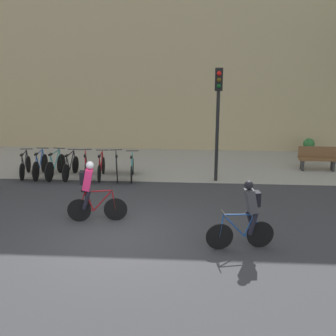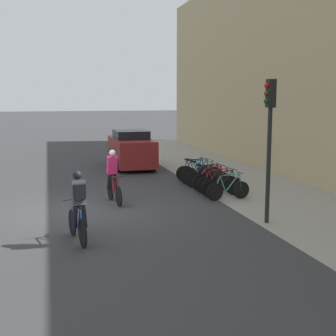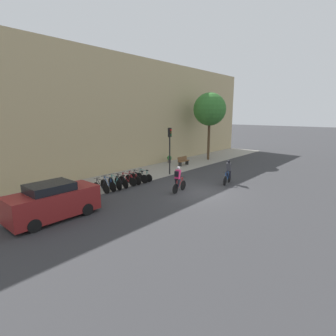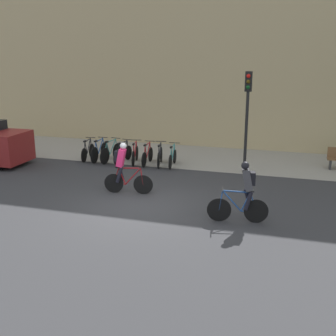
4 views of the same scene
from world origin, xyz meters
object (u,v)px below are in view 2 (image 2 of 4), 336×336
Objects in this scene: parked_bike_2 at (202,175)px; parked_bike_4 at (211,180)px; parked_bike_0 at (193,171)px; parked_bike_7 at (228,189)px; parked_bike_6 at (222,185)px; cyclist_pink at (113,174)px; parked_bike_5 at (217,183)px; parked_bike_1 at (198,172)px; parked_car at (131,150)px; traffic_light_pole at (269,125)px; cyclist_grey at (78,205)px; parked_bike_3 at (206,178)px.

parked_bike_2 is 1.07× the size of parked_bike_4.
parked_bike_0 reaches higher than parked_bike_7.
parked_bike_2 is 1.05× the size of parked_bike_6.
parked_bike_6 is at bearing -0.01° from parked_bike_2.
parked_bike_5 is at bearing 97.43° from cyclist_pink.
parked_bike_1 reaches higher than parked_bike_4.
parked_bike_6 is at bearing 89.07° from cyclist_pink.
parked_bike_4 is 1.70m from parked_bike_7.
parked_bike_2 reaches higher than parked_bike_4.
parked_bike_1 is 5.13m from parked_car.
parked_bike_4 is at bearing -0.01° from parked_bike_2.
traffic_light_pole reaches higher than parked_bike_5.
parked_bike_1 is 0.57m from parked_bike_2.
parked_bike_5 is at bearing 179.33° from traffic_light_pole.
parked_bike_1 is 1.02× the size of parked_bike_6.
cyclist_grey is at bearing -34.85° from parked_bike_0.
cyclist_grey is at bearing -83.57° from traffic_light_pole.
parked_bike_5 is 0.57m from parked_bike_6.
parked_bike_4 is (0.57, 0.00, 0.00)m from parked_bike_3.
cyclist_pink is 1.02× the size of parked_bike_2.
cyclist_grey is at bearing -41.90° from parked_bike_3.
parked_bike_6 is at bearing 179.93° from parked_bike_7.
parked_bike_5 is at bearing 179.97° from parked_bike_7.
parked_bike_6 is 7.82m from parked_car.
parked_bike_1 is at bearing 125.58° from cyclist_pink.
parked_bike_6 is at bearing -0.01° from parked_bike_4.
parked_car is at bearing 164.07° from cyclist_grey.
parked_bike_5 is (-4.75, 5.28, -0.56)m from cyclist_grey.
parked_bike_2 reaches higher than parked_bike_6.
traffic_light_pole is at bearing -0.91° from parked_bike_7.
traffic_light_pole is 11.46m from parked_car.
parked_bike_3 reaches higher than parked_bike_7.
parked_car is (-4.73, -1.93, 0.48)m from parked_bike_1.
traffic_light_pole is at bearing -0.48° from parked_bike_2.
parked_bike_1 is 1.70m from parked_bike_4.
parked_car is at bearing -166.69° from parked_bike_7.
cyclist_pink reaches higher than parked_bike_2.
cyclist_pink is 1.10× the size of parked_bike_7.
parked_bike_4 is at bearing 179.41° from traffic_light_pole.
parked_bike_5 is at bearing -0.02° from parked_bike_2.
cyclist_pink is 5.58m from traffic_light_pole.
parked_bike_7 is (2.27, -0.00, -0.01)m from parked_bike_3.
parked_bike_4 is (2.27, -0.00, 0.01)m from parked_bike_0.
cyclist_grey is 7.51m from parked_bike_4.
parked_bike_2 is at bearing 179.98° from parked_bike_7.
parked_bike_2 is 0.41× the size of parked_car.
parked_bike_1 is 3.40m from parked_bike_7.
parked_bike_3 is 1.04× the size of parked_bike_7.
parked_bike_2 is 5.66m from parked_car.
parked_bike_0 is 0.57m from parked_bike_1.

